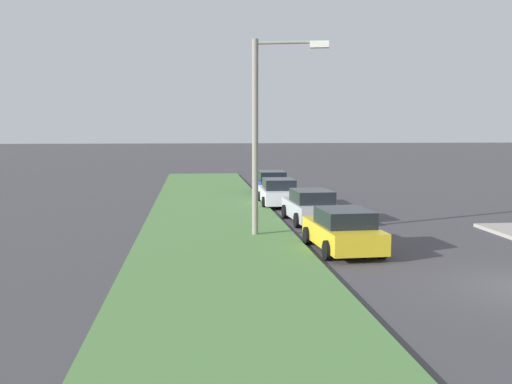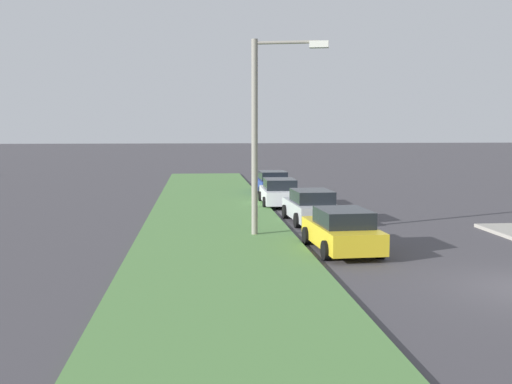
{
  "view_description": "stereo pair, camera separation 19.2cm",
  "coord_description": "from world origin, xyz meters",
  "px_view_note": "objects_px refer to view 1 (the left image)",
  "views": [
    {
      "loc": [
        -14.8,
        8.96,
        4.21
      ],
      "look_at": [
        11.27,
        6.31,
        1.45
      ],
      "focal_mm": 43.07,
      "sensor_mm": 36.0,
      "label": 1
    },
    {
      "loc": [
        -14.82,
        8.77,
        4.21
      ],
      "look_at": [
        11.27,
        6.31,
        1.45
      ],
      "focal_mm": 43.07,
      "sensor_mm": 36.0,
      "label": 2
    }
  ],
  "objects_px": {
    "parked_car_yellow": "(343,231)",
    "parked_car_blue": "(271,183)",
    "parked_car_white": "(279,193)",
    "streetlight": "(264,123)",
    "parked_car_silver": "(311,207)"
  },
  "relations": [
    {
      "from": "parked_car_yellow",
      "to": "parked_car_blue",
      "type": "relative_size",
      "value": 1.01
    },
    {
      "from": "parked_car_white",
      "to": "parked_car_blue",
      "type": "distance_m",
      "value": 5.78
    },
    {
      "from": "streetlight",
      "to": "parked_car_white",
      "type": "bearing_deg",
      "value": -11.13
    },
    {
      "from": "parked_car_yellow",
      "to": "parked_car_white",
      "type": "height_order",
      "value": "same"
    },
    {
      "from": "parked_car_silver",
      "to": "parked_car_blue",
      "type": "relative_size",
      "value": 1.01
    },
    {
      "from": "parked_car_blue",
      "to": "parked_car_silver",
      "type": "bearing_deg",
      "value": -179.55
    },
    {
      "from": "parked_car_silver",
      "to": "parked_car_white",
      "type": "height_order",
      "value": "same"
    },
    {
      "from": "parked_car_white",
      "to": "streetlight",
      "type": "relative_size",
      "value": 0.58
    },
    {
      "from": "parked_car_white",
      "to": "streetlight",
      "type": "distance_m",
      "value": 10.36
    },
    {
      "from": "parked_car_blue",
      "to": "streetlight",
      "type": "relative_size",
      "value": 0.58
    },
    {
      "from": "parked_car_blue",
      "to": "parked_car_white",
      "type": "bearing_deg",
      "value": 175.84
    },
    {
      "from": "parked_car_silver",
      "to": "parked_car_white",
      "type": "distance_m",
      "value": 6.07
    },
    {
      "from": "parked_car_yellow",
      "to": "parked_car_blue",
      "type": "distance_m",
      "value": 18.19
    },
    {
      "from": "parked_car_silver",
      "to": "parked_car_yellow",
      "type": "bearing_deg",
      "value": 176.26
    },
    {
      "from": "parked_car_yellow",
      "to": "parked_car_white",
      "type": "distance_m",
      "value": 12.43
    }
  ]
}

